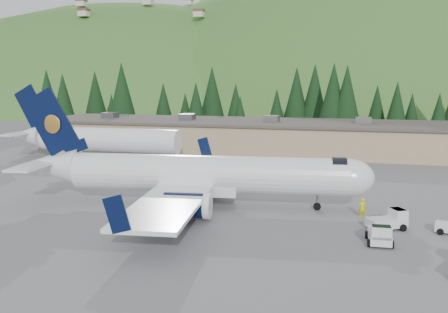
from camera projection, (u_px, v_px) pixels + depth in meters
ground at (209, 206)px, 48.77m from camera, size 600.00×600.00×0.00m
airliner at (198, 175)px, 48.43m from camera, size 34.79×32.71×11.54m
second_airliner at (91, 138)px, 75.47m from camera, size 27.50×11.00×10.05m
baggage_tug_a at (390, 220)px, 41.32m from camera, size 3.50×2.95×1.67m
terminal_building at (242, 135)px, 85.93m from camera, size 71.00×17.00×6.10m
baggage_tug_d at (380, 235)px, 37.48m from camera, size 2.02×3.18×1.65m
ramp_worker at (362, 208)px, 44.71m from camera, size 0.72×0.55×1.76m
tree_line at (268, 99)px, 107.71m from camera, size 113.06×19.73×14.49m
hills at (430, 272)px, 246.78m from camera, size 614.00×330.00×300.00m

